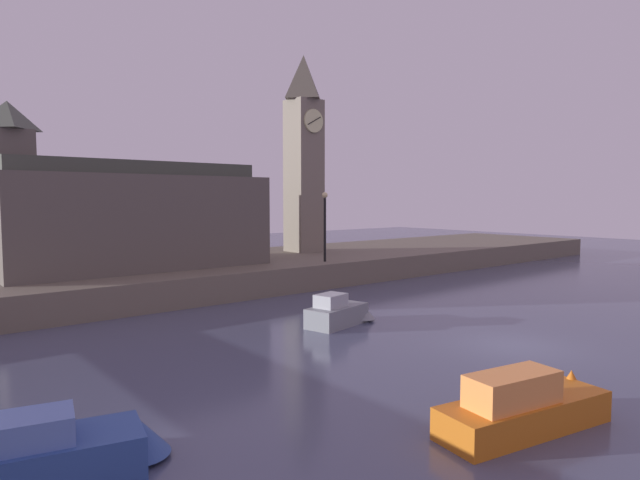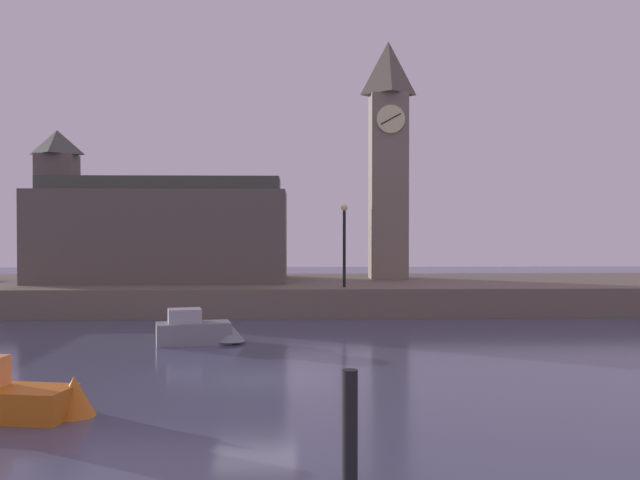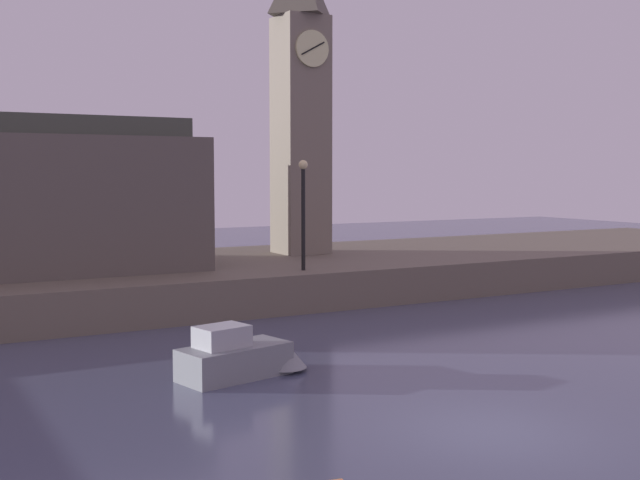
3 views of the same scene
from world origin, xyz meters
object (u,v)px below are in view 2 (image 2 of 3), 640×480
Objects in this scene: clock_tower at (388,156)px; streetlamp at (344,236)px; boat_cruiser_grey at (200,331)px; parliament_hall at (157,230)px; mooring_post_right at (350,426)px.

streetlamp is at bearing -116.82° from clock_tower.
streetlamp reaches higher than boat_cruiser_grey.
parliament_hall is 3.86× the size of boat_cruiser_grey.
parliament_hall is 6.98× the size of mooring_post_right.
parliament_hall is at bearing -175.20° from clock_tower.
clock_tower is at bearing 57.43° from boat_cruiser_grey.
parliament_hall is at bearing 107.40° from mooring_post_right.
boat_cruiser_grey is (-9.41, -14.73, -8.41)m from clock_tower.
streetlamp is (10.67, -4.92, -0.29)m from parliament_hall.
streetlamp is 11.33m from boat_cruiser_grey.
mooring_post_right is 16.36m from boat_cruiser_grey.
boat_cruiser_grey is at bearing 107.14° from mooring_post_right.
streetlamp is 2.10× the size of mooring_post_right.
streetlamp is at bearing 53.79° from boat_cruiser_grey.
parliament_hall is (-13.74, -1.15, -4.48)m from clock_tower.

